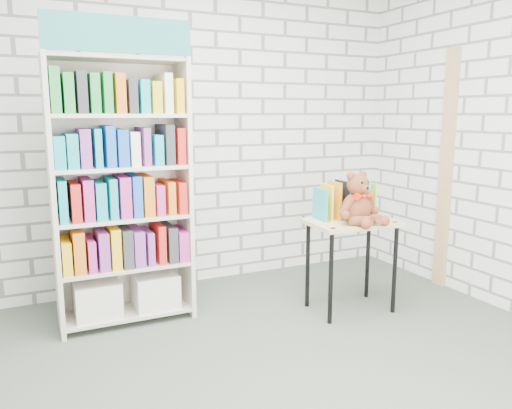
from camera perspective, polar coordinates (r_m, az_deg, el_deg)
name	(u,v)px	position (r m, az deg, el deg)	size (l,w,h in m)	color
ground	(269,391)	(3.02, 1.46, -20.58)	(4.50, 4.50, 0.00)	#434D41
room_shell	(270,66)	(2.60, 1.65, 15.52)	(4.52, 4.02, 2.81)	silver
bookshelf	(122,191)	(3.76, -15.11, 1.52)	(0.97, 0.38, 2.18)	beige
display_table	(352,233)	(3.98, 10.88, -3.25)	(0.70, 0.51, 0.73)	#D2B87E
table_books	(345,200)	(4.02, 10.16, 0.45)	(0.48, 0.23, 0.28)	teal
teddy_bear	(359,203)	(3.83, 11.71, 0.18)	(0.37, 0.35, 0.40)	brown
door_trim	(446,171)	(4.73, 20.89, 3.61)	(0.05, 0.12, 2.10)	tan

